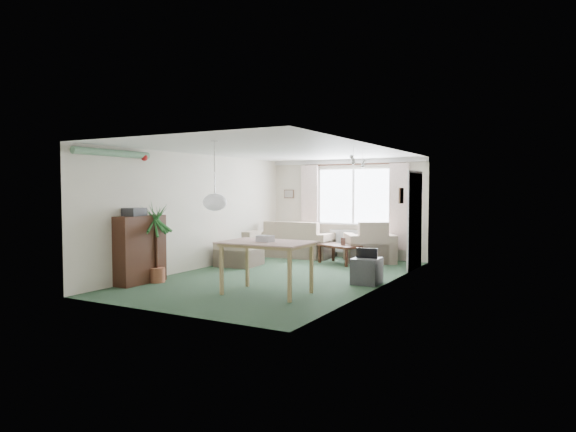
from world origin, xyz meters
The scene contains 25 objects.
ground centered at (0.00, 0.00, 0.00)m, with size 6.50×6.50×0.00m, color #28432D.
window centered at (0.20, 3.23, 1.50)m, with size 1.80×0.03×1.30m, color white.
curtain_rod centered at (0.20, 3.15, 2.27)m, with size 2.60×0.03×0.03m, color black.
curtain_left centered at (-0.95, 3.13, 1.27)m, with size 0.45×0.08×2.00m, color beige.
curtain_right centered at (1.35, 3.13, 1.27)m, with size 0.45×0.08×2.00m, color beige.
radiator centered at (0.20, 3.19, 0.40)m, with size 1.20×0.10×0.55m, color white.
doorway centered at (1.99, 2.20, 1.00)m, with size 0.03×0.95×2.00m, color black.
pendant_lamp centered at (0.20, -2.30, 1.48)m, with size 0.36×0.36×0.36m, color white.
tinsel_garland centered at (-1.92, -2.30, 2.28)m, with size 1.60×1.60×0.12m, color #196626.
bauble_cluster_a centered at (1.30, 0.90, 2.22)m, with size 0.20×0.20×0.20m, color silver.
bauble_cluster_b centered at (1.60, -0.30, 2.22)m, with size 0.20×0.20×0.20m, color silver.
wall_picture_back centered at (-1.60, 3.23, 1.55)m, with size 0.28×0.03×0.22m, color brown.
wall_picture_right centered at (1.98, 1.20, 1.55)m, with size 0.03×0.24×0.30m, color brown.
sofa centered at (-1.10, 2.75, 0.44)m, with size 1.77×0.94×0.88m, color beige.
armchair_corner centered at (0.79, 2.73, 0.47)m, with size 1.05×1.00×0.94m, color tan.
armchair_left centered at (-1.50, 0.80, 0.38)m, with size 0.85×0.81×0.76m, color beige.
coffee_table centered at (0.31, 2.12, 0.21)m, with size 0.95×0.53×0.43m, color black.
photo_frame centered at (0.39, 2.13, 0.51)m, with size 0.12×0.02×0.16m, color #4E3028.
bookshelf centered at (-1.84, -1.79, 0.60)m, with size 0.33×0.99×1.20m, color black.
hifi_box centered at (-1.86, -1.90, 1.27)m, with size 0.28×0.35×0.14m, color #313135.
houseplant centered at (-1.65, -1.58, 0.71)m, with size 0.61×0.61×1.42m, color #1F5B22.
dining_table centered at (0.61, -1.49, 0.41)m, with size 1.31×0.87×0.82m, color tan.
gift_box centered at (0.60, -1.52, 0.88)m, with size 0.25×0.18×0.12m, color silver.
tv_cube centered at (1.70, 0.11, 0.23)m, with size 0.46×0.50×0.46m, color #313034.
pet_bed centered at (1.09, 1.78, 0.05)m, with size 0.54×0.54×0.11m, color navy.
Camera 1 is at (4.86, -8.42, 1.67)m, focal length 32.00 mm.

